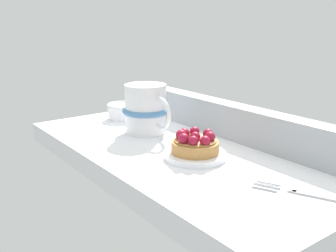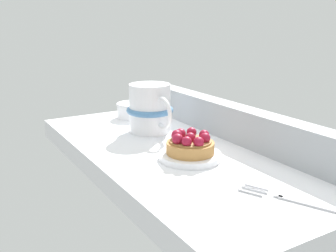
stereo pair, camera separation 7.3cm
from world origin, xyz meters
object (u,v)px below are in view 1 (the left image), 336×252
object	(u,v)px
dessert_plate	(195,155)
coffee_mug	(146,109)
sugar_bowl	(124,111)
dessert_fork	(314,195)
raspberry_tart	(195,143)

from	to	relation	value
dessert_plate	coffee_mug	distance (cm)	18.49
coffee_mug	sugar_bowl	bearing A→B (deg)	169.92
dessert_fork	sugar_bowl	bearing A→B (deg)	178.46
dessert_plate	sugar_bowl	size ratio (longest dim) A/B	1.28
raspberry_tart	coffee_mug	size ratio (longest dim) A/B	0.61
coffee_mug	dessert_fork	bearing A→B (deg)	1.31
dessert_plate	sugar_bowl	bearing A→B (deg)	171.82
coffee_mug	dessert_fork	size ratio (longest dim) A/B	0.83
dessert_plate	dessert_fork	world-z (taller)	dessert_plate
dessert_fork	dessert_plate	bearing A→B (deg)	-171.70
dessert_plate	raspberry_tart	bearing A→B (deg)	-138.34
sugar_bowl	dessert_fork	bearing A→B (deg)	-1.54
sugar_bowl	coffee_mug	bearing A→B (deg)	-10.08
dessert_plate	raspberry_tart	xyz separation A→B (cm)	(-0.04, -0.03, 2.10)
dessert_fork	sugar_bowl	world-z (taller)	sugar_bowl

